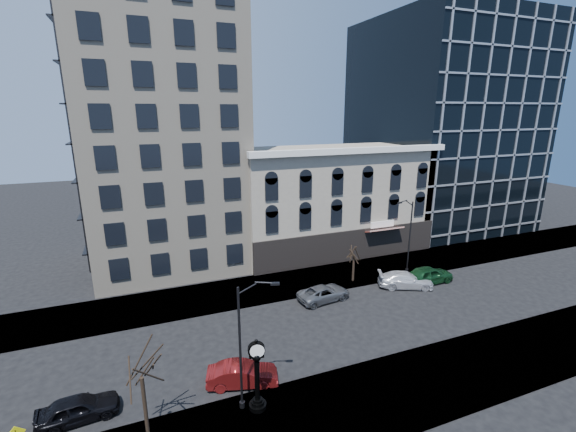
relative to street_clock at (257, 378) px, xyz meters
name	(u,v)px	position (x,y,z in m)	size (l,w,h in m)	color
ground	(283,335)	(3.87, 6.35, -2.08)	(160.00, 160.00, 0.00)	black
sidewalk_far	(252,290)	(3.87, 14.35, -2.02)	(160.00, 6.00, 0.12)	gray
sidewalk_near	(333,410)	(3.87, -1.65, -2.02)	(160.00, 6.00, 0.12)	gray
cream_tower	(158,78)	(-2.25, 25.23, 17.24)	(15.90, 15.40, 42.50)	beige
victorian_row	(330,199)	(15.87, 22.24, 3.92)	(22.60, 11.19, 12.50)	#A09684
glass_office	(440,126)	(35.87, 27.26, 11.92)	(20.00, 20.15, 28.00)	black
street_clock	(257,378)	(0.00, 0.00, 0.00)	(0.98, 0.98, 4.33)	black
street_lamp_near	(250,313)	(-0.26, 0.18, 3.90)	(1.95, 0.79, 7.76)	black
street_lamp_far	(408,217)	(19.20, 12.23, 3.98)	(2.01, 0.65, 7.87)	black
bare_tree_near	(140,363)	(-5.75, -0.27, 2.66)	(3.56, 3.56, 6.10)	black
bare_tree_far	(354,250)	(13.57, 12.63, 1.24)	(2.47, 2.47, 4.25)	black
car_near_a	(78,408)	(-9.20, 2.83, -1.38)	(1.66, 4.11, 1.40)	black
car_near_b	(242,374)	(-0.27, 2.29, -1.37)	(1.49, 4.27, 1.41)	maroon
car_far_a	(324,293)	(9.20, 10.23, -1.42)	(2.19, 4.76, 1.32)	#595B60
car_far_b	(406,280)	(17.55, 9.74, -1.34)	(2.07, 5.08, 1.47)	silver
car_far_c	(429,275)	(20.21, 9.69, -1.23)	(1.99, 4.96, 1.69)	#143F1E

